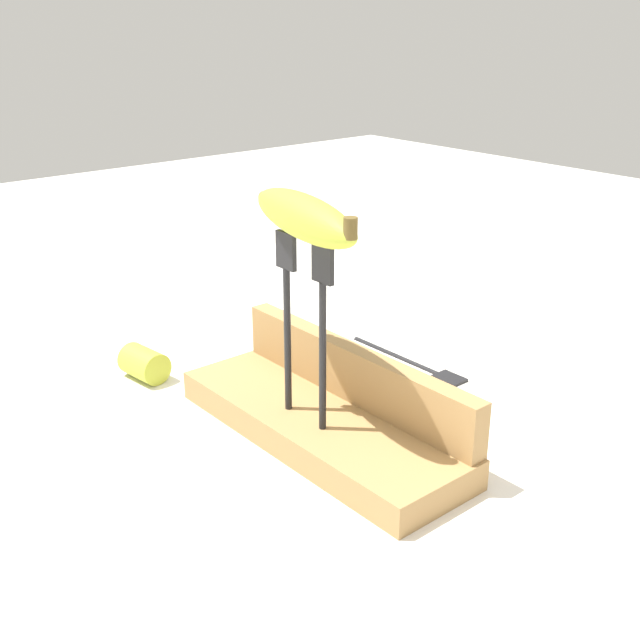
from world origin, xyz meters
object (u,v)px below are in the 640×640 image
(fork_stand_center, at_px, (304,314))
(banana_raised_center, at_px, (304,216))
(fork_fallen_near, at_px, (420,364))
(banana_chunk_near, at_px, (144,363))

(fork_stand_center, xyz_separation_m, banana_raised_center, (-0.00, 0.00, 0.09))
(fork_fallen_near, distance_m, banana_chunk_near, 0.33)
(banana_raised_center, bearing_deg, banana_chunk_near, -168.82)
(fork_fallen_near, bearing_deg, banana_raised_center, -76.58)
(banana_raised_center, distance_m, banana_chunk_near, 0.33)
(banana_raised_center, relative_size, fork_fallen_near, 1.03)
(fork_stand_center, distance_m, banana_raised_center, 0.09)
(fork_stand_center, height_order, banana_raised_center, banana_raised_center)
(banana_raised_center, height_order, fork_fallen_near, banana_raised_center)
(fork_stand_center, xyz_separation_m, fork_fallen_near, (-0.05, 0.23, -0.14))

